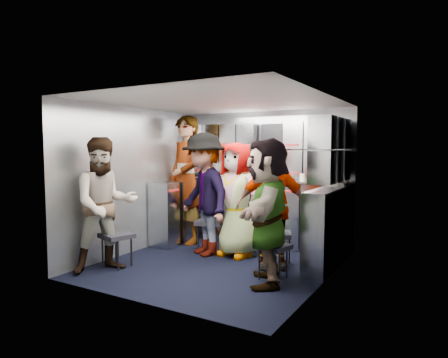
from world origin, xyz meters
The scene contains 29 objects.
floor centered at (0.00, 0.00, 0.00)m, with size 3.00×3.00×0.00m, color black.
wall_back centered at (0.00, 1.50, 1.05)m, with size 2.80×0.04×2.10m, color gray.
wall_left centered at (-1.40, 0.00, 1.05)m, with size 0.04×3.00×2.10m, color gray.
wall_right centered at (1.40, 0.00, 1.05)m, with size 0.04×3.00×2.10m, color gray.
ceiling centered at (0.00, 0.00, 2.10)m, with size 2.80×3.00×0.02m, color silver.
cart_bank_back centered at (0.00, 1.29, 0.49)m, with size 2.68×0.38×0.99m, color #9AA0A9.
cart_bank_left centered at (-1.19, 0.56, 0.49)m, with size 0.38×0.76×0.99m, color #9AA0A9.
counter centered at (0.00, 1.29, 1.01)m, with size 2.68×0.42×0.03m, color #B8BBC0.
locker_bank_back centered at (0.00, 1.35, 1.49)m, with size 2.68×0.28×0.82m, color #9AA0A9.
locker_bank_right centered at (1.25, 0.70, 1.49)m, with size 0.28×1.00×0.82m, color #9AA0A9.
right_cabinet centered at (1.25, 0.60, 0.50)m, with size 0.28×1.20×1.00m, color #9AA0A9.
coffee_niche centered at (0.18, 1.41, 1.47)m, with size 0.46×0.16×0.84m, color black, non-canonical shape.
red_latch_strip centered at (0.00, 1.09, 0.88)m, with size 2.60×0.02×0.03m, color maroon.
jump_seat_near_left centered at (-1.05, -0.76, 0.38)m, with size 0.45×0.43×0.43m.
jump_seat_mid_left centered at (-0.42, 0.48, 0.41)m, with size 0.46×0.45×0.46m.
jump_seat_center centered at (0.01, 0.66, 0.44)m, with size 0.47×0.45×0.49m.
jump_seat_mid_right centered at (0.66, 0.40, 0.37)m, with size 0.46×0.45×0.42m.
jump_seat_near_right centered at (0.85, -0.18, 0.36)m, with size 0.40×0.38×0.40m.
attendant_standing centered at (-1.05, 0.76, 1.01)m, with size 0.74×0.48×2.02m, color black.
attendant_arc_a centered at (-1.05, -0.94, 0.82)m, with size 0.80×0.62×1.65m, color black.
attendant_arc_b centered at (-0.42, 0.30, 0.86)m, with size 1.12×0.64×1.73m, color black.
attendant_arc_c centered at (0.01, 0.48, 0.80)m, with size 0.78×0.51×1.59m, color black.
attendant_arc_d centered at (0.66, 0.22, 0.78)m, with size 0.91×0.38×1.55m, color black.
attendant_arc_e centered at (0.85, -0.36, 0.81)m, with size 1.51×0.48×1.63m, color black.
bottle_left centered at (-0.85, 1.24, 1.16)m, with size 0.06×0.06×0.26m, color white.
bottle_mid centered at (-0.74, 1.24, 1.14)m, with size 0.07×0.07×0.23m, color white.
bottle_right centered at (0.38, 1.24, 1.15)m, with size 0.06×0.06×0.25m, color white.
cup_left centered at (-0.28, 1.23, 1.08)m, with size 0.08×0.08×0.10m, color beige.
cup_right centered at (0.71, 1.23, 1.08)m, with size 0.08×0.08×0.11m, color beige.
Camera 1 is at (2.64, -4.38, 1.52)m, focal length 32.00 mm.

